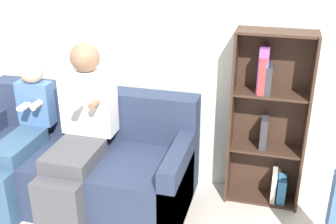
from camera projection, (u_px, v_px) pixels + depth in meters
back_wall at (123, 26)px, 3.23m from camera, size 10.00×0.06×2.55m
couch at (81, 162)px, 3.29m from camera, size 1.73×0.82×0.80m
adult_seated at (79, 130)px, 3.02m from camera, size 0.40×0.74×1.23m
child_seated at (20, 137)px, 3.14m from camera, size 0.27×0.75×1.05m
bookshelf at (268, 116)px, 3.08m from camera, size 0.55×0.24×1.34m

